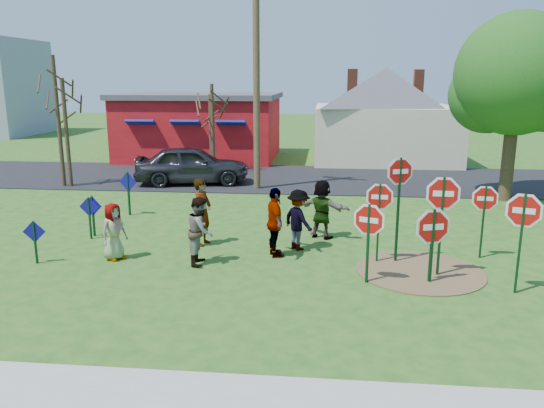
{
  "coord_description": "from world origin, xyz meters",
  "views": [
    {
      "loc": [
        2.02,
        -13.97,
        4.77
      ],
      "look_at": [
        0.56,
        0.72,
        1.27
      ],
      "focal_mm": 35.0,
      "sensor_mm": 36.0,
      "label": 1
    }
  ],
  "objects": [
    {
      "name": "ground",
      "position": [
        0.0,
        0.0,
        0.0
      ],
      "size": [
        120.0,
        120.0,
        0.0
      ],
      "primitive_type": "plane",
      "color": "#215117",
      "rests_on": "ground"
    },
    {
      "name": "person_e",
      "position": [
        0.73,
        -0.15,
        0.96
      ],
      "size": [
        0.82,
        1.22,
        1.92
      ],
      "primitive_type": "imported",
      "rotation": [
        0.0,
        0.0,
        1.91
      ],
      "color": "#452852",
      "rests_on": "ground"
    },
    {
      "name": "leafy_tree",
      "position": [
        9.39,
        7.65,
        4.68
      ],
      "size": [
        5.12,
        4.67,
        7.27
      ],
      "color": "#382819",
      "rests_on": "ground"
    },
    {
      "name": "blue_diamond_b",
      "position": [
        -5.01,
        0.92,
        0.82
      ],
      "size": [
        0.61,
        0.06,
        1.31
      ],
      "rotation": [
        0.0,
        0.0,
        -0.05
      ],
      "color": "#0E3318",
      "rests_on": "ground"
    },
    {
      "name": "person_c",
      "position": [
        -1.16,
        -0.91,
        0.9
      ],
      "size": [
        0.74,
        0.92,
        1.8
      ],
      "primitive_type": "imported",
      "rotation": [
        0.0,
        0.0,
        1.64
      ],
      "color": "brown",
      "rests_on": "ground"
    },
    {
      "name": "bare_tree_west",
      "position": [
        -9.34,
        8.5,
        3.11
      ],
      "size": [
        1.8,
        1.8,
        4.8
      ],
      "color": "#382819",
      "rests_on": "ground"
    },
    {
      "name": "red_building",
      "position": [
        -5.5,
        17.99,
        1.97
      ],
      "size": [
        9.4,
        7.69,
        3.9
      ],
      "color": "maroon",
      "rests_on": "ground"
    },
    {
      "name": "suv",
      "position": [
        -4.03,
        9.65,
        0.91
      ],
      "size": [
        5.42,
        2.96,
        1.75
      ],
      "primitive_type": "imported",
      "rotation": [
        0.0,
        0.0,
        1.75
      ],
      "color": "#333238",
      "rests_on": "road"
    },
    {
      "name": "cream_house",
      "position": [
        5.5,
        18.0,
        2.92
      ],
      "size": [
        9.4,
        9.4,
        6.5
      ],
      "color": "beige",
      "rests_on": "ground"
    },
    {
      "name": "blue_diamond_c",
      "position": [
        -5.04,
        1.22,
        0.79
      ],
      "size": [
        0.64,
        0.14,
        1.28
      ],
      "rotation": [
        0.0,
        0.0,
        -0.19
      ],
      "color": "#0E3318",
      "rests_on": "ground"
    },
    {
      "name": "stop_sign_f",
      "position": [
        6.43,
        -2.15,
        1.75
      ],
      "size": [
        1.0,
        0.35,
        2.46
      ],
      "rotation": [
        0.0,
        0.0,
        -0.32
      ],
      "color": "#0E3318",
      "rests_on": "ground"
    },
    {
      "name": "person_a",
      "position": [
        -3.56,
        -0.81,
        0.78
      ],
      "size": [
        0.81,
        0.91,
        1.56
      ],
      "primitive_type": "imported",
      "rotation": [
        0.0,
        0.0,
        1.06
      ],
      "color": "#414184",
      "rests_on": "ground"
    },
    {
      "name": "stop_sign_d",
      "position": [
        6.31,
        0.28,
        1.51
      ],
      "size": [
        0.92,
        0.12,
        2.12
      ],
      "rotation": [
        0.0,
        0.0,
        -0.11
      ],
      "color": "#0E3318",
      "rests_on": "ground"
    },
    {
      "name": "person_f",
      "position": [
        1.99,
        1.72,
        0.9
      ],
      "size": [
        1.73,
        1.26,
        1.81
      ],
      "primitive_type": "imported",
      "rotation": [
        0.0,
        0.0,
        2.66
      ],
      "color": "#1A4B25",
      "rests_on": "ground"
    },
    {
      "name": "sidewalk",
      "position": [
        0.0,
        -7.2,
        0.04
      ],
      "size": [
        22.0,
        1.8,
        0.08
      ],
      "primitive_type": "cube",
      "color": "#9E9E99",
      "rests_on": "ground"
    },
    {
      "name": "bare_tree_mid",
      "position": [
        -9.7,
        8.57,
        3.73
      ],
      "size": [
        1.8,
        1.8,
        5.76
      ],
      "color": "#382819",
      "rests_on": "ground"
    },
    {
      "name": "road",
      "position": [
        0.0,
        11.5,
        0.02
      ],
      "size": [
        120.0,
        7.5,
        0.04
      ],
      "primitive_type": "cube",
      "color": "black",
      "rests_on": "ground"
    },
    {
      "name": "bare_tree_east",
      "position": [
        -3.66,
        12.68,
        2.92
      ],
      "size": [
        1.8,
        1.8,
        4.52
      ],
      "color": "#382819",
      "rests_on": "ground"
    },
    {
      "name": "person_d",
      "position": [
        1.33,
        0.54,
        0.87
      ],
      "size": [
        1.23,
        1.27,
        1.74
      ],
      "primitive_type": "imported",
      "rotation": [
        0.0,
        0.0,
        2.31
      ],
      "color": "#343438",
      "rests_on": "ground"
    },
    {
      "name": "stop_sign_b",
      "position": [
        3.97,
        -0.28,
        2.15
      ],
      "size": [
        0.92,
        0.35,
        2.94
      ],
      "rotation": [
        0.0,
        0.0,
        0.35
      ],
      "color": "#0E3318",
      "rests_on": "ground"
    },
    {
      "name": "stop_sign_c",
      "position": [
        4.88,
        -1.21,
        1.83
      ],
      "size": [
        1.1,
        0.08,
        2.64
      ],
      "rotation": [
        0.0,
        0.0,
        -0.06
      ],
      "color": "#0E3318",
      "rests_on": "ground"
    },
    {
      "name": "utility_pole",
      "position": [
        -0.91,
        8.87,
        4.91
      ],
      "size": [
        2.17,
        0.94,
        9.33
      ],
      "rotation": [
        0.0,
        0.0,
        -0.37
      ],
      "color": "#4C3823",
      "rests_on": "ground"
    },
    {
      "name": "stop_sign_g",
      "position": [
        3.48,
        -0.34,
        1.57
      ],
      "size": [
        0.96,
        0.08,
        2.26
      ],
      "rotation": [
        0.0,
        0.0,
        -0.06
      ],
      "color": "#0E3318",
      "rests_on": "ground"
    },
    {
      "name": "stop_sign_a",
      "position": [
        3.1,
        -1.84,
        1.4
      ],
      "size": [
        0.96,
        0.39,
        2.06
      ],
      "rotation": [
        0.0,
        0.0,
        -0.37
      ],
      "color": "#0E3318",
      "rests_on": "ground"
    },
    {
      "name": "person_b",
      "position": [
        -1.47,
        0.71,
        0.99
      ],
      "size": [
        0.62,
        0.81,
        1.98
      ],
      "primitive_type": "imported",
      "rotation": [
        0.0,
        0.0,
        1.34
      ],
      "color": "#236960",
      "rests_on": "ground"
    },
    {
      "name": "dirt_patch",
      "position": [
        4.5,
        -1.0,
        0.01
      ],
      "size": [
        3.2,
        3.2,
        0.03
      ],
      "primitive_type": "cylinder",
      "color": "brown",
      "rests_on": "ground"
    },
    {
      "name": "blue_diamond_d",
      "position": [
        -4.88,
        3.84,
        0.98
      ],
      "size": [
        0.7,
        0.22,
        1.57
      ],
      "rotation": [
        0.0,
        0.0,
        -0.28
      ],
      "color": "#0E3318",
      "rests_on": "ground"
    },
    {
      "name": "stop_sign_e",
      "position": [
        4.6,
        -1.72,
        1.28
      ],
      "size": [
        1.12,
        0.35,
        1.97
      ],
      "rotation": [
        0.0,
        0.0,
        0.28
      ],
      "color": "#0E3318",
      "rests_on": "ground"
    },
    {
      "name": "blue_diamond_a",
      "position": [
        -5.49,
        -1.35,
        0.72
      ],
      "size": [
        0.6,
        0.09,
        1.17
      ],
      "rotation": [
        0.0,
        0.0,
        0.13
      ],
      "color": "#0E3318",
      "rests_on": "ground"
    },
    {
      "name": "bare_tree_extra",
      "position": [
        -3.79,
        12.84,
        2.59
      ],
      "size": [
        1.8,
        1.8,
        4.0
      ],
      "color": "#382819",
      "rests_on": "ground"
    }
  ]
}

